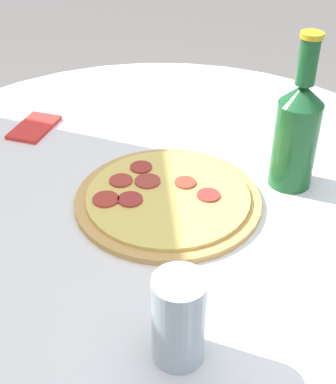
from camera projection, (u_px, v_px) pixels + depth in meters
table at (159, 256)px, 1.01m from camera, size 1.06×1.06×0.72m
pizza at (167, 198)px, 0.86m from camera, size 0.30×0.30×0.02m
beer_bottle at (297, 131)px, 0.85m from camera, size 0.07×0.07×0.26m
drinking_glass at (177, 319)px, 0.59m from camera, size 0.06×0.06×0.12m
napkin at (34, 127)px, 1.06m from camera, size 0.13×0.10×0.01m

